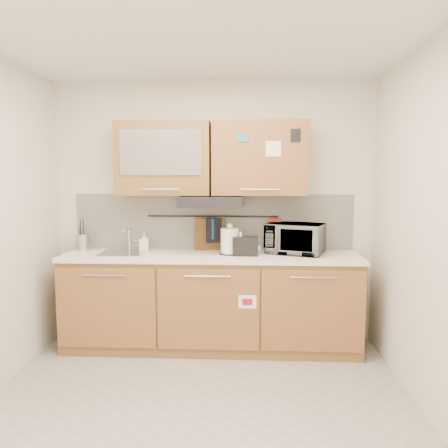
# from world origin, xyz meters

# --- Properties ---
(floor) EXTENTS (3.20, 3.20, 0.00)m
(floor) POSITION_xyz_m (0.00, 0.00, 0.00)
(floor) COLOR #9E9993
(floor) RESTS_ON ground
(ceiling) EXTENTS (3.20, 3.20, 0.00)m
(ceiling) POSITION_xyz_m (0.00, 0.00, 2.60)
(ceiling) COLOR white
(ceiling) RESTS_ON wall_back
(wall_back) EXTENTS (3.20, 0.00, 3.20)m
(wall_back) POSITION_xyz_m (0.00, 1.50, 1.30)
(wall_back) COLOR silver
(wall_back) RESTS_ON ground
(wall_right) EXTENTS (0.00, 3.00, 3.00)m
(wall_right) POSITION_xyz_m (1.60, 0.00, 1.30)
(wall_right) COLOR silver
(wall_right) RESTS_ON ground
(base_cabinet) EXTENTS (2.80, 0.64, 0.88)m
(base_cabinet) POSITION_xyz_m (0.00, 1.19, 0.41)
(base_cabinet) COLOR olive
(base_cabinet) RESTS_ON floor
(countertop) EXTENTS (2.82, 0.62, 0.04)m
(countertop) POSITION_xyz_m (0.00, 1.19, 0.90)
(countertop) COLOR white
(countertop) RESTS_ON base_cabinet
(backsplash) EXTENTS (2.80, 0.02, 0.56)m
(backsplash) POSITION_xyz_m (0.00, 1.49, 1.20)
(backsplash) COLOR silver
(backsplash) RESTS_ON countertop
(upper_cabinets) EXTENTS (1.82, 0.37, 0.70)m
(upper_cabinets) POSITION_xyz_m (-0.00, 1.32, 1.83)
(upper_cabinets) COLOR olive
(upper_cabinets) RESTS_ON wall_back
(range_hood) EXTENTS (0.60, 0.46, 0.10)m
(range_hood) POSITION_xyz_m (0.00, 1.25, 1.42)
(range_hood) COLOR black
(range_hood) RESTS_ON upper_cabinets
(sink) EXTENTS (0.42, 0.40, 0.26)m
(sink) POSITION_xyz_m (-0.85, 1.21, 0.92)
(sink) COLOR silver
(sink) RESTS_ON countertop
(utensil_rail) EXTENTS (1.30, 0.02, 0.02)m
(utensil_rail) POSITION_xyz_m (0.00, 1.45, 1.26)
(utensil_rail) COLOR black
(utensil_rail) RESTS_ON backsplash
(utensil_crock) EXTENTS (0.17, 0.17, 0.33)m
(utensil_crock) POSITION_xyz_m (-1.30, 1.35, 1.01)
(utensil_crock) COLOR #ADACB1
(utensil_crock) RESTS_ON countertop
(kettle) EXTENTS (0.22, 0.20, 0.30)m
(kettle) POSITION_xyz_m (0.18, 1.20, 1.04)
(kettle) COLOR white
(kettle) RESTS_ON countertop
(toaster) EXTENTS (0.24, 0.15, 0.18)m
(toaster) POSITION_xyz_m (0.33, 1.15, 1.01)
(toaster) COLOR black
(toaster) RESTS_ON countertop
(microwave) EXTENTS (0.62, 0.52, 0.29)m
(microwave) POSITION_xyz_m (0.81, 1.28, 1.07)
(microwave) COLOR #999999
(microwave) RESTS_ON countertop
(soap_bottle) EXTENTS (0.10, 0.10, 0.19)m
(soap_bottle) POSITION_xyz_m (-0.67, 1.31, 1.02)
(soap_bottle) COLOR #999999
(soap_bottle) RESTS_ON countertop
(cutting_board) EXTENTS (0.30, 0.07, 0.38)m
(cutting_board) POSITION_xyz_m (-0.02, 1.44, 1.05)
(cutting_board) COLOR brown
(cutting_board) RESTS_ON utensil_rail
(oven_mitt) EXTENTS (0.13, 0.08, 0.21)m
(oven_mitt) POSITION_xyz_m (-0.04, 1.44, 1.14)
(oven_mitt) COLOR navy
(oven_mitt) RESTS_ON utensil_rail
(dark_pouch) EXTENTS (0.16, 0.10, 0.24)m
(dark_pouch) POSITION_xyz_m (0.01, 1.44, 1.12)
(dark_pouch) COLOR black
(dark_pouch) RESTS_ON utensil_rail
(pot_holder) EXTENTS (0.13, 0.04, 0.16)m
(pot_holder) POSITION_xyz_m (0.62, 1.44, 1.16)
(pot_holder) COLOR red
(pot_holder) RESTS_ON utensil_rail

